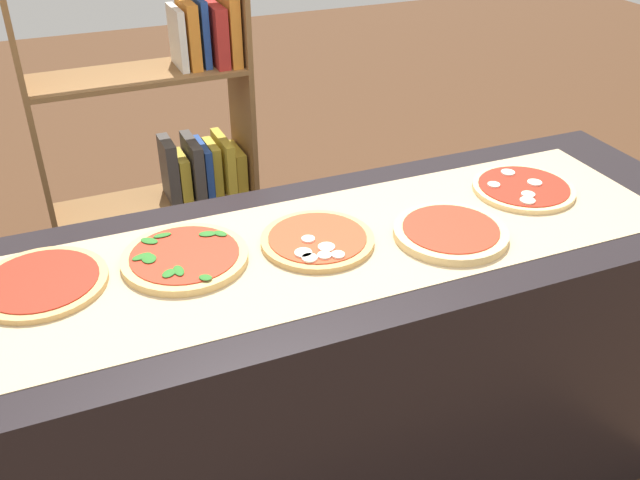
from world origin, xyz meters
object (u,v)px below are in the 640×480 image
(pizza_spinach_1, at_px, (185,257))
(pizza_mozzarella_2, at_px, (317,240))
(pizza_plain_0, at_px, (41,283))
(bookshelf, at_px, (176,159))
(pizza_mozzarella_4, at_px, (523,188))
(pizza_plain_3, at_px, (450,232))

(pizza_spinach_1, height_order, pizza_mozzarella_2, pizza_spinach_1)
(pizza_plain_0, xyz_separation_m, bookshelf, (0.52, 1.05, -0.23))
(pizza_mozzarella_4, relative_size, bookshelf, 0.18)
(pizza_mozzarella_4, bearing_deg, bookshelf, 126.14)
(pizza_spinach_1, bearing_deg, pizza_mozzarella_4, -0.46)
(pizza_spinach_1, bearing_deg, pizza_plain_0, 175.79)
(pizza_plain_3, bearing_deg, pizza_spinach_1, 167.60)
(pizza_plain_0, bearing_deg, pizza_spinach_1, -4.21)
(pizza_plain_3, bearing_deg, bookshelf, 110.83)
(pizza_mozzarella_2, height_order, pizza_plain_3, same)
(pizza_plain_0, xyz_separation_m, pizza_spinach_1, (0.33, -0.02, 0.00))
(pizza_mozzarella_2, bearing_deg, bookshelf, 96.88)
(pizza_plain_3, relative_size, pizza_mozzarella_4, 1.02)
(pizza_mozzarella_2, xyz_separation_m, pizza_plain_3, (0.33, -0.10, 0.00))
(pizza_spinach_1, xyz_separation_m, pizza_mozzarella_4, (0.99, -0.01, -0.00))
(pizza_spinach_1, height_order, pizza_plain_3, pizza_spinach_1)
(pizza_spinach_1, relative_size, pizza_plain_3, 1.04)
(pizza_plain_0, height_order, bookshelf, bookshelf)
(pizza_plain_3, bearing_deg, pizza_plain_0, 170.28)
(pizza_mozzarella_2, bearing_deg, pizza_mozzarella_4, 3.42)
(pizza_mozzarella_4, bearing_deg, pizza_plain_3, -157.37)
(pizza_mozzarella_2, height_order, bookshelf, bookshelf)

